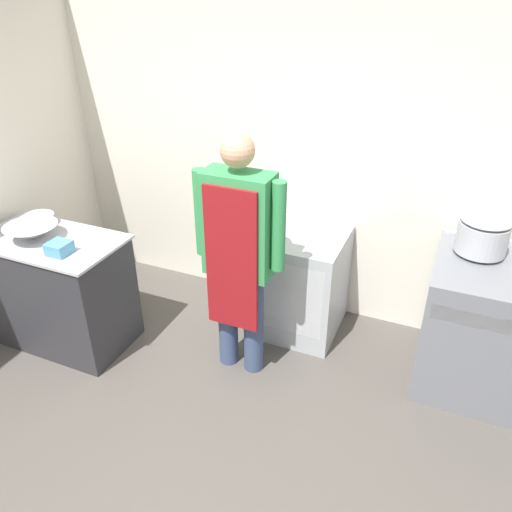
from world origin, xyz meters
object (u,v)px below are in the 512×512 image
at_px(mixing_bowl, 32,232).
at_px(stock_pot, 483,234).
at_px(plastic_tub, 59,248).
at_px(fridge_unit, 299,282).
at_px(stove, 495,329).
at_px(person_cook, 239,247).

relative_size(mixing_bowl, stock_pot, 1.17).
bearing_deg(plastic_tub, fridge_unit, 35.58).
distance_m(fridge_unit, mixing_bowl, 2.00).
height_order(stove, mixing_bowl, mixing_bowl).
bearing_deg(plastic_tub, mixing_bowl, 164.47).
distance_m(mixing_bowl, plastic_tub, 0.34).
distance_m(fridge_unit, plastic_tub, 1.77).
height_order(person_cook, mixing_bowl, person_cook).
distance_m(person_cook, stock_pot, 1.58).
height_order(fridge_unit, mixing_bowl, mixing_bowl).
relative_size(person_cook, plastic_tub, 12.08).
height_order(fridge_unit, stock_pot, stock_pot).
bearing_deg(fridge_unit, mixing_bowl, -152.36).
xyz_separation_m(person_cook, stock_pot, (1.44, 0.65, 0.08)).
bearing_deg(mixing_bowl, stock_pot, 17.71).
bearing_deg(stove, mixing_bowl, -165.76).
relative_size(plastic_tub, stock_pot, 0.45).
xyz_separation_m(stove, stock_pot, (-0.20, 0.14, 0.61)).
bearing_deg(stock_pot, mixing_bowl, -162.29).
height_order(mixing_bowl, plastic_tub, mixing_bowl).
distance_m(stove, person_cook, 1.79).
bearing_deg(person_cook, mixing_bowl, -169.18).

